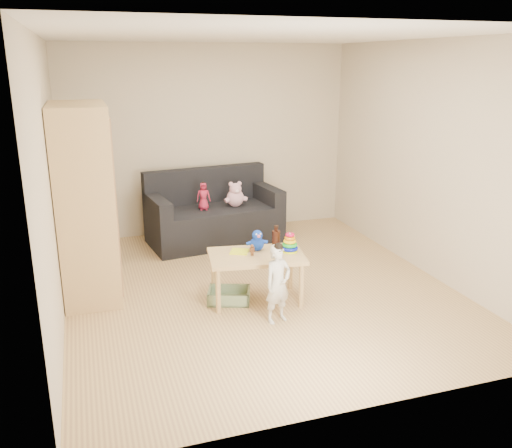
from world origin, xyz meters
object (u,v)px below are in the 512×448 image
object	(u,v)px
wardrobe	(85,202)
toddler	(278,285)
sofa	(215,224)
play_table	(256,277)

from	to	relation	value
wardrobe	toddler	xyz separation A→B (m)	(1.64, -1.26, -0.62)
sofa	play_table	distance (m)	1.96
sofa	toddler	xyz separation A→B (m)	(0.00, -2.47, 0.13)
sofa	toddler	bearing A→B (deg)	-97.30
wardrobe	sofa	size ratio (longest dim) A/B	1.14
play_table	toddler	size ratio (longest dim) A/B	1.29
play_table	toddler	world-z (taller)	toddler
play_table	toddler	bearing A→B (deg)	-84.83
wardrobe	play_table	world-z (taller)	wardrobe
toddler	wardrobe	bearing A→B (deg)	125.22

